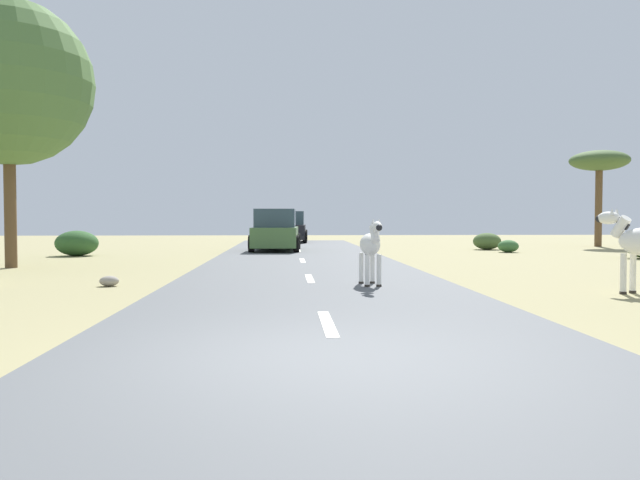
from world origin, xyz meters
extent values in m
plane|color=#998E60|center=(0.00, 0.00, 0.00)|extent=(90.00, 90.00, 0.00)
cube|color=#56595B|center=(0.33, 0.00, 0.03)|extent=(6.00, 64.00, 0.05)
cube|color=silver|center=(0.33, 2.00, 0.05)|extent=(0.16, 2.00, 0.01)
cube|color=silver|center=(0.33, 8.00, 0.05)|extent=(0.16, 2.00, 0.01)
cube|color=silver|center=(0.33, 14.00, 0.05)|extent=(0.16, 2.00, 0.01)
cube|color=silver|center=(0.33, 20.00, 0.05)|extent=(0.16, 2.00, 0.01)
cube|color=silver|center=(0.33, 26.00, 0.05)|extent=(0.16, 2.00, 0.01)
ellipsoid|color=silver|center=(1.51, 6.62, 0.88)|extent=(0.45, 0.97, 0.45)
cylinder|color=silver|center=(1.42, 6.30, 0.37)|extent=(0.10, 0.10, 0.64)
cylinder|color=#28231E|center=(1.42, 6.30, 0.07)|extent=(0.12, 0.12, 0.04)
cylinder|color=silver|center=(1.66, 6.32, 0.37)|extent=(0.10, 0.10, 0.64)
cylinder|color=#28231E|center=(1.66, 6.32, 0.07)|extent=(0.12, 0.12, 0.04)
cylinder|color=silver|center=(1.37, 6.92, 0.37)|extent=(0.10, 0.10, 0.64)
cylinder|color=#28231E|center=(1.37, 6.92, 0.07)|extent=(0.12, 0.12, 0.04)
cylinder|color=silver|center=(1.61, 6.93, 0.37)|extent=(0.10, 0.10, 0.64)
cylinder|color=#28231E|center=(1.61, 6.93, 0.07)|extent=(0.12, 0.12, 0.04)
cylinder|color=silver|center=(1.55, 6.17, 1.11)|extent=(0.20, 0.35, 0.38)
cube|color=black|center=(1.55, 6.17, 1.19)|extent=(0.06, 0.31, 0.26)
ellipsoid|color=silver|center=(1.56, 5.94, 1.25)|extent=(0.20, 0.42, 0.21)
ellipsoid|color=black|center=(1.57, 5.78, 1.24)|extent=(0.13, 0.15, 0.12)
cone|color=silver|center=(1.49, 6.04, 1.36)|extent=(0.08, 0.08, 0.12)
cone|color=silver|center=(1.61, 6.05, 1.36)|extent=(0.08, 0.08, 0.12)
cylinder|color=black|center=(1.48, 7.09, 0.80)|extent=(0.04, 0.14, 0.38)
cylinder|color=silver|center=(6.34, 5.36, 0.38)|extent=(0.15, 0.15, 0.76)
cylinder|color=#28231E|center=(6.34, 5.36, 0.03)|extent=(0.17, 0.17, 0.05)
cylinder|color=silver|center=(6.09, 5.23, 0.38)|extent=(0.15, 0.15, 0.76)
cylinder|color=#28231E|center=(6.09, 5.23, 0.03)|extent=(0.17, 0.17, 0.05)
cylinder|color=silver|center=(6.14, 5.45, 1.26)|extent=(0.36, 0.45, 0.45)
cube|color=black|center=(6.14, 5.45, 1.35)|extent=(0.20, 0.35, 0.31)
ellipsoid|color=silver|center=(6.03, 5.68, 1.42)|extent=(0.40, 0.53, 0.24)
ellipsoid|color=black|center=(5.94, 5.86, 1.41)|extent=(0.20, 0.22, 0.15)
cone|color=silver|center=(6.14, 5.60, 1.55)|extent=(0.12, 0.12, 0.14)
cone|color=silver|center=(6.02, 5.54, 1.55)|extent=(0.12, 0.12, 0.14)
cube|color=black|center=(0.01, 29.40, 0.63)|extent=(1.98, 4.27, 0.80)
cube|color=#334751|center=(0.01, 29.60, 1.41)|extent=(1.73, 2.27, 0.76)
cube|color=black|center=(-0.09, 27.24, 0.36)|extent=(1.72, 0.23, 0.24)
cylinder|color=black|center=(-0.95, 28.09, 0.39)|extent=(0.25, 0.69, 0.68)
cylinder|color=black|center=(0.85, 28.01, 0.39)|extent=(0.25, 0.69, 0.68)
cylinder|color=black|center=(-0.83, 30.79, 0.39)|extent=(0.25, 0.69, 0.68)
cylinder|color=black|center=(0.96, 30.71, 0.39)|extent=(0.25, 0.69, 0.68)
cube|color=#476B38|center=(-0.62, 20.34, 0.63)|extent=(1.97, 4.27, 0.80)
cube|color=#334751|center=(-0.63, 20.14, 1.41)|extent=(1.73, 2.27, 0.76)
cube|color=black|center=(-0.53, 22.50, 0.36)|extent=(1.72, 0.23, 0.24)
cylinder|color=black|center=(0.34, 21.65, 0.39)|extent=(0.25, 0.69, 0.68)
cylinder|color=black|center=(-1.46, 21.73, 0.39)|extent=(0.25, 0.69, 0.68)
cylinder|color=black|center=(0.22, 18.95, 0.39)|extent=(0.25, 0.69, 0.68)
cylinder|color=black|center=(-1.57, 19.03, 0.39)|extent=(0.25, 0.69, 0.68)
cylinder|color=brown|center=(-8.02, 12.18, 1.69)|extent=(0.33, 0.33, 3.38)
sphere|color=#4C7038|center=(-8.02, 12.18, 5.25)|extent=(4.68, 4.68, 4.68)
cylinder|color=brown|center=(15.23, 24.08, 1.87)|extent=(0.34, 0.34, 3.75)
ellipsoid|color=#425B2D|center=(15.23, 24.08, 4.24)|extent=(2.83, 2.83, 0.99)
ellipsoid|color=#425B2D|center=(8.81, 21.52, 0.37)|extent=(1.24, 1.12, 0.75)
ellipsoid|color=#2D5628|center=(-8.01, 17.80, 0.47)|extent=(1.58, 1.42, 0.95)
ellipsoid|color=#386633|center=(8.96, 19.25, 0.25)|extent=(0.85, 0.76, 0.51)
ellipsoid|color=gray|center=(-3.88, 7.13, 0.11)|extent=(0.40, 0.32, 0.22)
camera|label=1|loc=(-0.21, -6.12, 1.43)|focal=35.27mm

